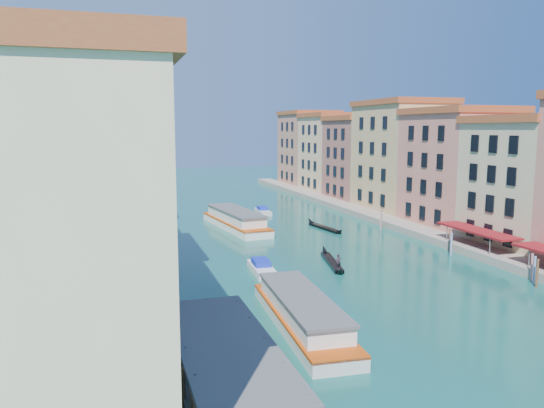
{
  "coord_description": "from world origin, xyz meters",
  "views": [
    {
      "loc": [
        -21.93,
        -16.39,
        15.76
      ],
      "look_at": [
        -3.63,
        43.32,
        6.87
      ],
      "focal_mm": 35.0,
      "sensor_mm": 36.0,
      "label": 1
    }
  ],
  "objects_px": {
    "vaporetto_stop": "(226,379)",
    "gondola_fore": "(332,261)",
    "vaporetto_near": "(302,313)",
    "vaporetto_far": "(236,220)"
  },
  "relations": [
    {
      "from": "vaporetto_stop",
      "to": "gondola_fore",
      "type": "xyz_separation_m",
      "value": [
        18.53,
        27.46,
        -1.06
      ]
    },
    {
      "from": "vaporetto_near",
      "to": "vaporetto_far",
      "type": "xyz_separation_m",
      "value": [
        4.64,
        43.23,
        0.16
      ]
    },
    {
      "from": "vaporetto_stop",
      "to": "gondola_fore",
      "type": "relative_size",
      "value": 1.44
    },
    {
      "from": "gondola_fore",
      "to": "vaporetto_near",
      "type": "bearing_deg",
      "value": -108.13
    },
    {
      "from": "vaporetto_near",
      "to": "vaporetto_far",
      "type": "height_order",
      "value": "vaporetto_far"
    },
    {
      "from": "vaporetto_stop",
      "to": "vaporetto_far",
      "type": "xyz_separation_m",
      "value": [
        12.92,
        53.03,
        -0.1
      ]
    },
    {
      "from": "vaporetto_stop",
      "to": "vaporetto_far",
      "type": "distance_m",
      "value": 54.58
    },
    {
      "from": "gondola_fore",
      "to": "vaporetto_far",
      "type": "bearing_deg",
      "value": 114.39
    },
    {
      "from": "vaporetto_far",
      "to": "vaporetto_near",
      "type": "bearing_deg",
      "value": -103.42
    },
    {
      "from": "vaporetto_stop",
      "to": "gondola_fore",
      "type": "height_order",
      "value": "vaporetto_stop"
    }
  ]
}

